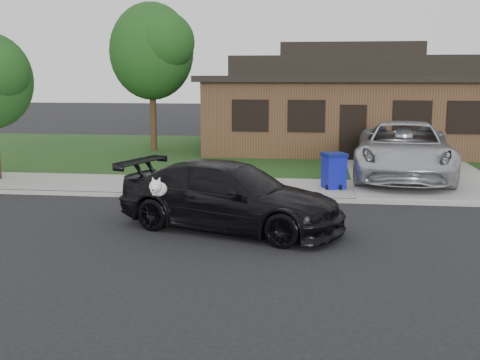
# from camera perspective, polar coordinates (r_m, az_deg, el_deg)

# --- Properties ---
(ground) EXTENTS (120.00, 120.00, 0.00)m
(ground) POSITION_cam_1_polar(r_m,az_deg,el_deg) (13.33, -4.51, -4.89)
(ground) COLOR black
(ground) RESTS_ON ground
(sidewalk) EXTENTS (60.00, 3.00, 0.12)m
(sidewalk) POSITION_cam_1_polar(r_m,az_deg,el_deg) (18.11, -1.22, -0.71)
(sidewalk) COLOR gray
(sidewalk) RESTS_ON ground
(curb) EXTENTS (60.00, 0.12, 0.12)m
(curb) POSITION_cam_1_polar(r_m,az_deg,el_deg) (16.66, -2.01, -1.65)
(curb) COLOR gray
(curb) RESTS_ON ground
(lawn) EXTENTS (60.00, 13.00, 0.13)m
(lawn) POSITION_cam_1_polar(r_m,az_deg,el_deg) (25.95, 1.48, 2.53)
(lawn) COLOR #193814
(lawn) RESTS_ON ground
(driveway) EXTENTS (4.50, 13.00, 0.14)m
(driveway) POSITION_cam_1_polar(r_m,az_deg,el_deg) (23.07, 15.65, 1.25)
(driveway) COLOR gray
(driveway) RESTS_ON ground
(sedan) EXTENTS (5.54, 3.63, 1.49)m
(sedan) POSITION_cam_1_polar(r_m,az_deg,el_deg) (13.33, -0.93, -1.55)
(sedan) COLOR black
(sedan) RESTS_ON ground
(minivan) EXTENTS (3.60, 6.70, 1.79)m
(minivan) POSITION_cam_1_polar(r_m,az_deg,el_deg) (20.02, 15.27, 2.78)
(minivan) COLOR #AFB1B6
(minivan) RESTS_ON driveway
(recycling_bin) EXTENTS (0.81, 0.81, 1.04)m
(recycling_bin) POSITION_cam_1_polar(r_m,az_deg,el_deg) (17.82, 8.90, 0.91)
(recycling_bin) COLOR #0D1294
(recycling_bin) RESTS_ON sidewalk
(house) EXTENTS (12.60, 8.60, 4.65)m
(house) POSITION_cam_1_polar(r_m,az_deg,el_deg) (27.65, 10.28, 7.13)
(house) COLOR #422B1C
(house) RESTS_ON ground
(tree_0) EXTENTS (3.78, 3.60, 6.34)m
(tree_0) POSITION_cam_1_polar(r_m,az_deg,el_deg) (26.45, -8.10, 12.16)
(tree_0) COLOR #332114
(tree_0) RESTS_ON ground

